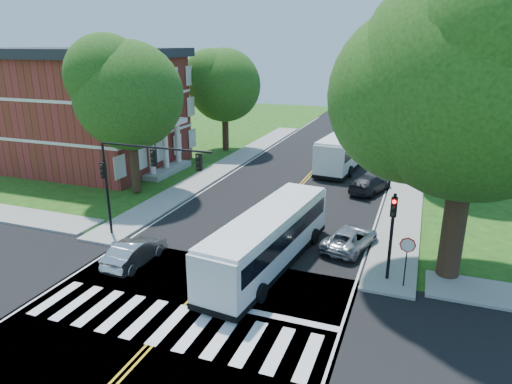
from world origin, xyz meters
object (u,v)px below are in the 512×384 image
at_px(signal_ne, 392,226).
at_px(dark_sedan, 370,184).
at_px(bus_lead, 269,238).
at_px(signal_nw, 138,170).
at_px(hatchback, 135,252).
at_px(suv, 350,238).
at_px(bus_follow, 347,148).

relative_size(signal_ne, dark_sedan, 0.94).
height_order(bus_lead, dark_sedan, bus_lead).
bearing_deg(signal_nw, dark_sedan, 51.03).
bearing_deg(hatchback, signal_ne, -166.75).
height_order(signal_ne, bus_lead, signal_ne).
xyz_separation_m(signal_nw, bus_lead, (8.00, -0.39, -2.82)).
xyz_separation_m(bus_lead, hatchback, (-6.69, -2.30, -0.87)).
distance_m(hatchback, dark_sedan, 19.67).
bearing_deg(dark_sedan, suv, 109.60).
height_order(bus_follow, hatchback, bus_follow).
bearing_deg(signal_ne, suv, 126.37).
xyz_separation_m(bus_lead, suv, (3.69, 3.61, -0.94)).
height_order(signal_nw, signal_ne, signal_nw).
bearing_deg(hatchback, dark_sedan, -119.76).
bearing_deg(bus_follow, signal_ne, 110.26).
height_order(bus_follow, dark_sedan, bus_follow).
relative_size(hatchback, suv, 0.93).
bearing_deg(signal_nw, hatchback, -64.04).
bearing_deg(signal_nw, signal_ne, 0.05).
distance_m(signal_ne, bus_lead, 6.23).
height_order(signal_ne, hatchback, signal_ne).
xyz_separation_m(signal_ne, dark_sedan, (-2.60, 14.15, -2.27)).
height_order(signal_ne, dark_sedan, signal_ne).
relative_size(signal_ne, hatchback, 1.07).
bearing_deg(suv, signal_ne, 140.83).
xyz_separation_m(signal_ne, suv, (-2.37, 3.21, -2.34)).
distance_m(signal_nw, bus_follow, 23.51).
xyz_separation_m(signal_nw, signal_ne, (14.06, 0.01, -1.41)).
bearing_deg(suv, bus_lead, 58.82).
relative_size(signal_nw, signal_ne, 1.62).
height_order(bus_lead, bus_follow, bus_follow).
bearing_deg(suv, hatchback, 44.12).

